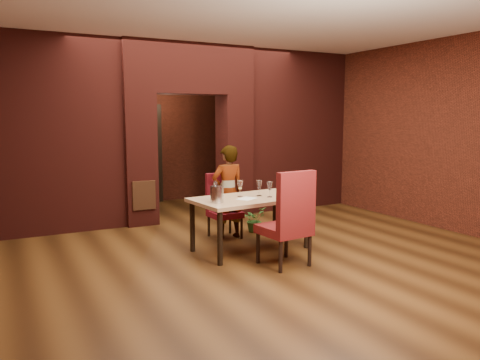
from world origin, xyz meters
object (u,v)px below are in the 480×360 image
object	(u,v)px
wine_glass_a	(240,189)
potted_plant	(254,219)
wine_glass_c	(270,189)
water_bottle	(215,190)
person_seated	(228,192)
chair_far	(225,206)
wine_glass_b	(259,188)
chair_near	(284,218)
wine_bucket	(217,194)
dining_table	(250,223)

from	to	relation	value
wine_glass_a	potted_plant	xyz separation A→B (m)	(0.68, 0.78, -0.67)
wine_glass_c	water_bottle	size ratio (longest dim) A/B	0.84
person_seated	potted_plant	distance (m)	0.78
chair_far	water_bottle	xyz separation A→B (m)	(-0.50, -0.72, 0.39)
person_seated	wine_glass_b	size ratio (longest dim) A/B	6.45
chair_near	wine_glass_b	distance (m)	0.89
potted_plant	wine_glass_c	bearing A→B (deg)	-107.81
wine_glass_a	wine_glass_b	world-z (taller)	wine_glass_a
chair_far	person_seated	xyz separation A→B (m)	(0.03, -0.04, 0.23)
wine_bucket	water_bottle	xyz separation A→B (m)	(0.07, 0.20, 0.02)
wine_glass_c	wine_bucket	world-z (taller)	wine_glass_c
dining_table	wine_glass_a	distance (m)	0.52
chair_far	chair_near	size ratio (longest dim) A/B	0.82
wine_glass_a	potted_plant	size ratio (longest dim) A/B	0.56
wine_bucket	potted_plant	size ratio (longest dim) A/B	0.52
chair_near	wine_glass_c	xyz separation A→B (m)	(0.20, 0.68, 0.26)
dining_table	chair_far	world-z (taller)	chair_far
chair_far	potted_plant	xyz separation A→B (m)	(0.59, 0.11, -0.30)
chair_near	potted_plant	world-z (taller)	chair_near
person_seated	wine_bucket	xyz separation A→B (m)	(-0.60, -0.89, 0.14)
dining_table	wine_bucket	xyz separation A→B (m)	(-0.59, -0.14, 0.49)
chair_far	person_seated	size ratio (longest dim) A/B	0.69
wine_glass_b	potted_plant	bearing A→B (deg)	64.52
wine_glass_b	potted_plant	distance (m)	1.15
wine_glass_a	water_bottle	size ratio (longest dim) A/B	0.88
chair_near	person_seated	xyz separation A→B (m)	(-0.04, 1.54, 0.11)
wine_glass_c	wine_glass_a	bearing A→B (deg)	147.55
chair_far	wine_glass_a	distance (m)	0.78
chair_near	wine_bucket	size ratio (longest dim) A/B	5.67
person_seated	potted_plant	size ratio (longest dim) A/B	3.51
wine_bucket	water_bottle	distance (m)	0.21
dining_table	water_bottle	bearing A→B (deg)	168.39
chair_near	wine_glass_b	xyz separation A→B (m)	(0.12, 0.84, 0.26)
wine_glass_c	water_bottle	world-z (taller)	water_bottle
dining_table	person_seated	size ratio (longest dim) A/B	1.12
wine_glass_a	wine_bucket	size ratio (longest dim) A/B	1.06
chair_far	potted_plant	distance (m)	0.67
dining_table	wine_glass_c	world-z (taller)	wine_glass_c
chair_far	wine_bucket	xyz separation A→B (m)	(-0.57, -0.92, 0.37)
wine_glass_b	potted_plant	xyz separation A→B (m)	(0.40, 0.85, -0.67)
dining_table	wine_glass_b	size ratio (longest dim) A/B	7.21
wine_glass_b	chair_far	bearing A→B (deg)	104.22
person_seated	chair_near	bearing A→B (deg)	92.15
potted_plant	dining_table	bearing A→B (deg)	-122.71
wine_glass_c	wine_glass_b	bearing A→B (deg)	116.97
dining_table	wine_glass_c	bearing A→B (deg)	-32.25
wine_glass_a	water_bottle	xyz separation A→B (m)	(-0.41, -0.05, 0.02)
dining_table	water_bottle	world-z (taller)	water_bottle
dining_table	potted_plant	distance (m)	1.07
chair_near	potted_plant	bearing A→B (deg)	-112.99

